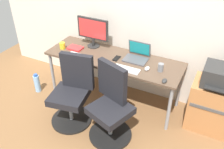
% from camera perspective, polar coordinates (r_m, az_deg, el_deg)
% --- Properties ---
extents(ground_plane, '(5.28, 5.28, 0.00)m').
position_cam_1_polar(ground_plane, '(3.78, 0.34, -5.41)').
color(ground_plane, brown).
extents(back_wall, '(4.40, 0.04, 2.60)m').
position_cam_1_polar(back_wall, '(3.46, 3.41, 15.39)').
color(back_wall, silver).
rests_on(back_wall, ground).
extents(desk, '(1.89, 0.62, 0.71)m').
position_cam_1_polar(desk, '(3.41, 0.38, 3.02)').
color(desk, brown).
rests_on(desk, ground).
extents(office_chair_left, '(0.54, 0.54, 0.94)m').
position_cam_1_polar(office_chair_left, '(3.22, -9.09, -4.29)').
color(office_chair_left, black).
rests_on(office_chair_left, ground).
extents(office_chair_right, '(0.56, 0.56, 0.94)m').
position_cam_1_polar(office_chair_right, '(2.99, -0.25, -7.33)').
color(office_chair_right, black).
rests_on(office_chair_right, ground).
extents(side_cabinet, '(0.54, 0.42, 0.66)m').
position_cam_1_polar(side_cabinet, '(3.38, 21.91, -6.71)').
color(side_cabinet, '#B77542').
rests_on(side_cabinet, ground).
extents(printer, '(0.38, 0.40, 0.24)m').
position_cam_1_polar(printer, '(3.13, 23.62, -0.41)').
color(printer, '#2D2D2D').
rests_on(printer, side_cabinet).
extents(water_bottle_on_floor, '(0.09, 0.09, 0.31)m').
position_cam_1_polar(water_bottle_on_floor, '(4.00, -16.85, -1.92)').
color(water_bottle_on_floor, '#8CBFF2').
rests_on(water_bottle_on_floor, ground).
extents(desktop_monitor, '(0.48, 0.18, 0.43)m').
position_cam_1_polar(desktop_monitor, '(3.58, -4.42, 10.07)').
color(desktop_monitor, '#262626').
rests_on(desktop_monitor, desk).
extents(open_laptop, '(0.31, 0.27, 0.23)m').
position_cam_1_polar(open_laptop, '(3.35, 5.81, 4.48)').
color(open_laptop, '#4C4C51').
rests_on(open_laptop, desk).
extents(keyboard_by_monitor, '(0.34, 0.12, 0.02)m').
position_cam_1_polar(keyboard_by_monitor, '(3.42, -7.57, 4.20)').
color(keyboard_by_monitor, silver).
rests_on(keyboard_by_monitor, desk).
extents(keyboard_by_laptop, '(0.34, 0.12, 0.02)m').
position_cam_1_polar(keyboard_by_laptop, '(3.11, 3.35, 1.21)').
color(keyboard_by_laptop, silver).
rests_on(keyboard_by_laptop, desk).
extents(mouse_by_monitor, '(0.06, 0.10, 0.03)m').
position_cam_1_polar(mouse_by_monitor, '(2.95, 11.99, -1.40)').
color(mouse_by_monitor, '#2D2D2D').
rests_on(mouse_by_monitor, desk).
extents(mouse_by_laptop, '(0.06, 0.10, 0.03)m').
position_cam_1_polar(mouse_by_laptop, '(3.14, 8.08, 1.38)').
color(mouse_by_laptop, silver).
rests_on(mouse_by_laptop, desk).
extents(coffee_mug, '(0.08, 0.08, 0.09)m').
position_cam_1_polar(coffee_mug, '(3.66, -11.36, 6.53)').
color(coffee_mug, yellow).
rests_on(coffee_mug, desk).
extents(pen_cup, '(0.07, 0.07, 0.10)m').
position_cam_1_polar(pen_cup, '(3.12, 11.13, 1.61)').
color(pen_cup, slate).
rests_on(pen_cup, desk).
extents(phone_near_laptop, '(0.07, 0.14, 0.01)m').
position_cam_1_polar(phone_near_laptop, '(3.35, 1.05, 3.73)').
color(phone_near_laptop, black).
rests_on(phone_near_laptop, desk).
extents(notebook, '(0.21, 0.15, 0.03)m').
position_cam_1_polar(notebook, '(3.63, -8.46, 6.04)').
color(notebook, red).
rests_on(notebook, desk).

